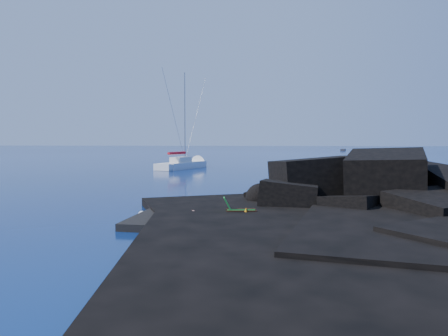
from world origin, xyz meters
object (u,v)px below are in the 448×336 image
object	(u,v)px
deck_chair	(241,206)
distant_boat_a	(343,151)
sunbather	(184,212)
sailboat	(183,169)
marker_cone	(246,213)
distant_boat_b	(382,151)

from	to	relation	value
deck_chair	distant_boat_a	bearing A→B (deg)	70.63
sunbather	distant_boat_a	xyz separation A→B (m)	(31.17, 120.06, -0.53)
distant_boat_a	sailboat	bearing A→B (deg)	-99.55
sailboat	marker_cone	world-z (taller)	sailboat
deck_chair	sunbather	world-z (taller)	deck_chair
deck_chair	distant_boat_b	xyz separation A→B (m)	(41.42, 124.00, -0.88)
marker_cone	distant_boat_b	distance (m)	130.92
sunbather	marker_cone	distance (m)	3.07
deck_chair	sunbather	size ratio (longest dim) A/B	0.80
deck_chair	distant_boat_b	distance (m)	130.74
marker_cone	distant_boat_b	world-z (taller)	marker_cone
sailboat	deck_chair	world-z (taller)	sailboat
deck_chair	distant_boat_a	distance (m)	123.33
sailboat	marker_cone	size ratio (longest dim) A/B	26.55
marker_cone	sailboat	bearing A→B (deg)	104.06
distant_boat_b	deck_chair	bearing A→B (deg)	-118.31
sunbather	sailboat	bearing A→B (deg)	107.67
deck_chair	marker_cone	world-z (taller)	deck_chair
sailboat	distant_boat_b	distance (m)	100.36
marker_cone	sunbather	bearing A→B (deg)	175.72
sailboat	distant_boat_a	distance (m)	90.81
sunbather	distant_boat_b	bearing A→B (deg)	78.39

